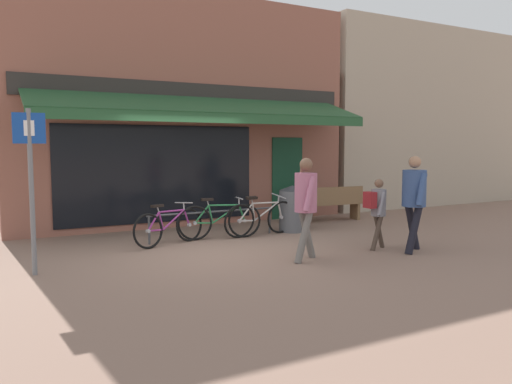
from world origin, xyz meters
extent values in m
plane|color=#846656|center=(0.00, 0.00, 0.00)|extent=(160.00, 160.00, 0.00)
cube|color=#8E5647|center=(0.84, 4.31, 2.73)|extent=(8.31, 3.00, 5.45)
cube|color=black|center=(-0.08, 2.80, 1.25)|extent=(4.57, 0.04, 2.20)
cube|color=#143D28|center=(3.33, 2.80, 1.05)|extent=(0.90, 0.04, 2.10)
cube|color=#282623|center=(0.84, 2.79, 3.11)|extent=(7.90, 0.06, 0.44)
cube|color=#23512D|center=(0.84, 2.08, 2.78)|extent=(7.48, 1.47, 0.50)
cube|color=#23512D|center=(0.84, 1.35, 2.46)|extent=(7.48, 0.03, 0.20)
cube|color=tan|center=(9.11, 4.81, 2.78)|extent=(7.83, 4.00, 5.57)
cylinder|color=#47494F|center=(0.50, 1.10, 0.55)|extent=(2.76, 0.04, 0.04)
cylinder|color=#47494F|center=(-0.83, 1.10, 0.28)|extent=(0.04, 0.04, 0.55)
cylinder|color=#47494F|center=(1.83, 1.10, 0.28)|extent=(0.04, 0.04, 0.55)
torus|color=black|center=(-0.03, 1.05, 0.33)|extent=(0.65, 0.31, 0.66)
cylinder|color=#9E9EA3|center=(-0.03, 1.05, 0.33)|extent=(0.09, 0.08, 0.07)
torus|color=black|center=(-0.96, 0.71, 0.33)|extent=(0.65, 0.31, 0.66)
cylinder|color=#9E9EA3|center=(-0.96, 0.71, 0.33)|extent=(0.09, 0.08, 0.07)
cylinder|color=#892D7A|center=(-0.39, 0.93, 0.47)|extent=(0.52, 0.24, 0.35)
cylinder|color=#892D7A|center=(-0.43, 0.93, 0.64)|extent=(0.58, 0.24, 0.05)
cylinder|color=#892D7A|center=(-0.67, 0.82, 0.48)|extent=(0.11, 0.04, 0.35)
cylinder|color=#892D7A|center=(-0.80, 0.77, 0.32)|extent=(0.34, 0.15, 0.05)
cylinder|color=#892D7A|center=(-0.84, 0.77, 0.49)|extent=(0.28, 0.16, 0.34)
cylinder|color=#892D7A|center=(-0.09, 1.04, 0.48)|extent=(0.15, 0.06, 0.32)
cylinder|color=#9E9EA3|center=(-0.73, 0.82, 0.70)|extent=(0.06, 0.03, 0.11)
cube|color=black|center=(-0.74, 0.82, 0.77)|extent=(0.26, 0.18, 0.06)
cylinder|color=#9E9EA3|center=(-0.14, 1.03, 0.71)|extent=(0.04, 0.04, 0.14)
cylinder|color=#9E9EA3|center=(-0.14, 1.04, 0.77)|extent=(0.20, 0.50, 0.06)
torus|color=black|center=(1.12, 0.88, 0.35)|extent=(0.70, 0.17, 0.70)
cylinder|color=#9E9EA3|center=(1.12, 0.88, 0.35)|extent=(0.08, 0.07, 0.07)
torus|color=black|center=(0.10, 1.06, 0.35)|extent=(0.70, 0.17, 0.70)
cylinder|color=#9E9EA3|center=(0.10, 1.06, 0.35)|extent=(0.08, 0.07, 0.07)
cylinder|color=#23703D|center=(0.73, 0.95, 0.51)|extent=(0.57, 0.13, 0.38)
cylinder|color=#23703D|center=(0.69, 0.96, 0.69)|extent=(0.63, 0.14, 0.05)
cylinder|color=#23703D|center=(0.41, 1.01, 0.51)|extent=(0.12, 0.06, 0.37)
cylinder|color=#23703D|center=(0.27, 1.03, 0.34)|extent=(0.36, 0.10, 0.05)
cylinder|color=#23703D|center=(0.24, 1.04, 0.52)|extent=(0.31, 0.08, 0.37)
cylinder|color=#23703D|center=(1.06, 0.90, 0.52)|extent=(0.15, 0.06, 0.34)
cylinder|color=#9E9EA3|center=(0.36, 1.02, 0.75)|extent=(0.06, 0.03, 0.11)
cube|color=black|center=(0.35, 1.02, 0.82)|extent=(0.25, 0.14, 0.05)
cylinder|color=#9E9EA3|center=(1.00, 0.91, 0.75)|extent=(0.03, 0.03, 0.14)
cylinder|color=#9E9EA3|center=(1.00, 0.91, 0.82)|extent=(0.11, 0.52, 0.03)
torus|color=black|center=(2.03, 0.93, 0.36)|extent=(0.72, 0.19, 0.72)
cylinder|color=#9E9EA3|center=(2.03, 0.93, 0.36)|extent=(0.07, 0.07, 0.08)
torus|color=black|center=(0.98, 0.85, 0.36)|extent=(0.72, 0.19, 0.72)
cylinder|color=#9E9EA3|center=(0.98, 0.85, 0.36)|extent=(0.07, 0.07, 0.08)
cylinder|color=#BCB7B2|center=(1.63, 0.88, 0.51)|extent=(0.59, 0.04, 0.38)
cylinder|color=#BCB7B2|center=(1.59, 0.85, 0.70)|extent=(0.65, 0.08, 0.05)
cylinder|color=#BCB7B2|center=(1.31, 0.85, 0.52)|extent=(0.12, 0.10, 0.38)
cylinder|color=#BCB7B2|center=(1.16, 0.86, 0.35)|extent=(0.37, 0.06, 0.05)
cylinder|color=#BCB7B2|center=(1.13, 0.84, 0.53)|extent=(0.32, 0.06, 0.37)
cylinder|color=#BCB7B2|center=(1.97, 0.90, 0.52)|extent=(0.16, 0.10, 0.35)
cylinder|color=#9E9EA3|center=(1.26, 0.82, 0.75)|extent=(0.06, 0.05, 0.11)
cube|color=black|center=(1.24, 0.81, 0.82)|extent=(0.25, 0.12, 0.06)
cylinder|color=#9E9EA3|center=(1.92, 0.86, 0.76)|extent=(0.03, 0.05, 0.14)
cylinder|color=#9E9EA3|center=(1.92, 0.86, 0.83)|extent=(0.06, 0.52, 0.09)
cylinder|color=slate|center=(1.18, -1.31, 0.40)|extent=(0.36, 0.15, 0.84)
cylinder|color=slate|center=(0.96, -1.53, 0.40)|extent=(0.36, 0.15, 0.84)
cylinder|color=#B26684|center=(1.07, -1.42, 1.13)|extent=(0.40, 0.40, 0.64)
sphere|color=brown|center=(1.07, -1.42, 1.59)|extent=(0.21, 0.21, 0.21)
cylinder|color=#B26684|center=(1.00, -1.64, 1.13)|extent=(0.30, 0.19, 0.57)
cylinder|color=#B26684|center=(1.11, -1.20, 1.27)|extent=(0.23, 0.21, 0.29)
cylinder|color=brown|center=(1.14, -1.21, 1.36)|extent=(0.15, 0.21, 0.43)
cube|color=black|center=(1.12, -1.25, 1.57)|extent=(0.03, 0.07, 0.14)
cylinder|color=#47382D|center=(2.83, -1.24, 0.31)|extent=(0.26, 0.09, 0.64)
cylinder|color=#47382D|center=(2.65, -1.38, 0.31)|extent=(0.26, 0.09, 0.64)
cylinder|color=gray|center=(2.74, -1.31, 0.86)|extent=(0.27, 0.27, 0.49)
sphere|color=brown|center=(2.74, -1.31, 1.21)|extent=(0.16, 0.16, 0.16)
cylinder|color=gray|center=(2.67, -1.46, 0.86)|extent=(0.23, 0.12, 0.43)
cylinder|color=gray|center=(2.82, -1.16, 0.86)|extent=(0.23, 0.12, 0.43)
cube|color=maroon|center=(2.54, -1.31, 0.92)|extent=(0.14, 0.23, 0.29)
cylinder|color=black|center=(3.26, -1.64, 0.41)|extent=(0.37, 0.16, 0.85)
cylinder|color=black|center=(3.04, -1.89, 0.41)|extent=(0.37, 0.16, 0.85)
cylinder|color=#334C7F|center=(3.15, -1.77, 1.14)|extent=(0.45, 0.45, 0.65)
sphere|color=#A87A5B|center=(3.15, -1.77, 1.60)|extent=(0.21, 0.21, 0.21)
cylinder|color=#334C7F|center=(3.07, -2.01, 1.14)|extent=(0.32, 0.22, 0.58)
cylinder|color=#334C7F|center=(3.22, -1.52, 1.14)|extent=(0.32, 0.22, 0.58)
cylinder|color=#515459|center=(2.38, 1.05, 0.45)|extent=(0.58, 0.58, 0.91)
cone|color=#33353A|center=(2.38, 1.05, 0.97)|extent=(0.59, 0.59, 0.12)
cylinder|color=slate|center=(-2.95, -0.33, 1.21)|extent=(0.07, 0.07, 2.42)
cube|color=#14429E|center=(-2.95, -0.34, 2.14)|extent=(0.44, 0.02, 0.44)
cube|color=white|center=(-2.95, -0.35, 2.14)|extent=(0.14, 0.01, 0.22)
cube|color=brown|center=(4.08, 1.90, 0.45)|extent=(1.63, 0.58, 0.06)
cube|color=brown|center=(4.07, 1.71, 0.67)|extent=(1.60, 0.19, 0.40)
cube|color=brown|center=(3.36, 1.97, 0.23)|extent=(0.11, 0.36, 0.45)
cube|color=brown|center=(4.80, 1.84, 0.23)|extent=(0.11, 0.36, 0.45)
camera|label=1|loc=(-3.48, -8.19, 1.89)|focal=35.00mm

